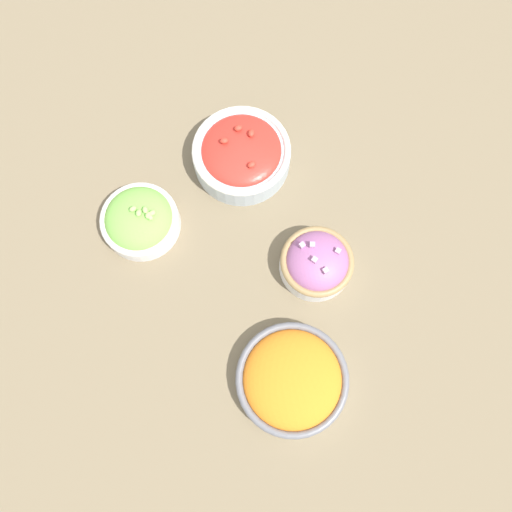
{
  "coord_description": "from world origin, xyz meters",
  "views": [
    {
      "loc": [
        -0.15,
        0.17,
        0.84
      ],
      "look_at": [
        0.0,
        0.0,
        0.03
      ],
      "focal_mm": 35.0,
      "sensor_mm": 36.0,
      "label": 1
    }
  ],
  "objects_px": {
    "bowl_cherry_tomatoes": "(242,154)",
    "bowl_carrots": "(292,379)",
    "bowl_lettuce": "(140,220)",
    "bowl_red_onion": "(317,263)"
  },
  "relations": [
    {
      "from": "bowl_red_onion",
      "to": "bowl_lettuce",
      "type": "height_order",
      "value": "bowl_red_onion"
    },
    {
      "from": "bowl_lettuce",
      "to": "bowl_carrots",
      "type": "relative_size",
      "value": 0.75
    },
    {
      "from": "bowl_lettuce",
      "to": "bowl_cherry_tomatoes",
      "type": "height_order",
      "value": "bowl_cherry_tomatoes"
    },
    {
      "from": "bowl_red_onion",
      "to": "bowl_carrots",
      "type": "relative_size",
      "value": 0.69
    },
    {
      "from": "bowl_cherry_tomatoes",
      "to": "bowl_red_onion",
      "type": "bearing_deg",
      "value": 163.52
    },
    {
      "from": "bowl_cherry_tomatoes",
      "to": "bowl_lettuce",
      "type": "bearing_deg",
      "value": 76.11
    },
    {
      "from": "bowl_red_onion",
      "to": "bowl_lettuce",
      "type": "xyz_separation_m",
      "value": [
        0.28,
        0.14,
        -0.0
      ]
    },
    {
      "from": "bowl_red_onion",
      "to": "bowl_carrots",
      "type": "xyz_separation_m",
      "value": [
        -0.09,
        0.17,
        -0.01
      ]
    },
    {
      "from": "bowl_cherry_tomatoes",
      "to": "bowl_carrots",
      "type": "height_order",
      "value": "bowl_cherry_tomatoes"
    },
    {
      "from": "bowl_cherry_tomatoes",
      "to": "bowl_carrots",
      "type": "distance_m",
      "value": 0.4
    }
  ]
}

